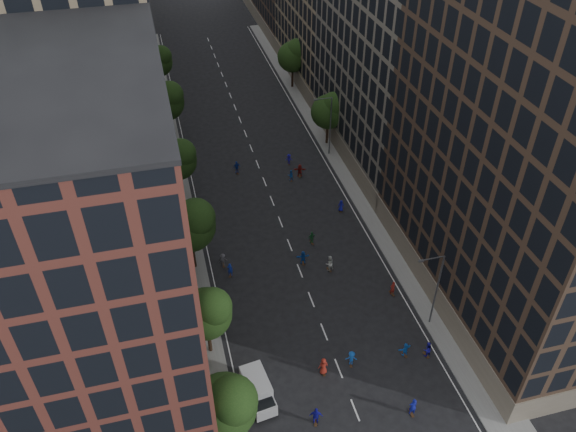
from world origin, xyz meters
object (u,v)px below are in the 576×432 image
object	(u,v)px
skater_2	(427,350)
cargo_van	(258,390)
streetlamp_near	(435,287)
streetlamp_far	(329,123)
skater_1	(413,407)

from	to	relation	value
skater_2	cargo_van	bearing A→B (deg)	-10.76
streetlamp_near	cargo_van	world-z (taller)	streetlamp_near
streetlamp_near	skater_2	xyz separation A→B (m)	(-1.87, -3.66, -4.30)
streetlamp_near	skater_2	bearing A→B (deg)	-117.04
streetlamp_near	streetlamp_far	bearing A→B (deg)	90.00
streetlamp_near	skater_1	world-z (taller)	streetlamp_near
skater_1	skater_2	world-z (taller)	skater_1
streetlamp_near	cargo_van	xyz separation A→B (m)	(-18.26, -4.29, -3.90)
cargo_van	streetlamp_near	bearing A→B (deg)	5.76
skater_1	cargo_van	bearing A→B (deg)	-19.28
cargo_van	skater_2	size ratio (longest dim) A/B	2.74
streetlamp_far	cargo_van	xyz separation A→B (m)	(-18.26, -37.29, -3.90)
streetlamp_near	skater_2	world-z (taller)	streetlamp_near
streetlamp_far	skater_2	distance (m)	36.96
streetlamp_near	skater_1	bearing A→B (deg)	-122.71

